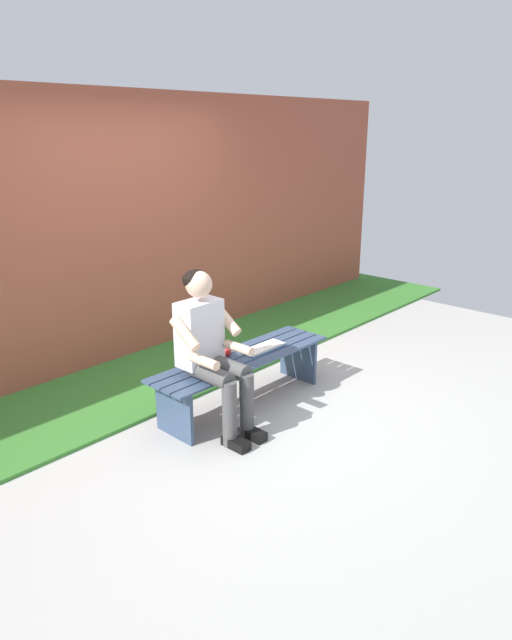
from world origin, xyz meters
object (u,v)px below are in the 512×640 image
book_open (263,348)px  person_seated (211,346)px  apple (227,352)px  bench_near (243,368)px

book_open → person_seated: bearing=7.6°
apple → book_open: 0.34m
bench_near → apple: (0.08, -0.10, 0.14)m
bench_near → person_seated: 0.57m
person_seated → book_open: person_seated is taller
bench_near → person_seated: size_ratio=1.38×
apple → person_seated: bearing=28.7°
bench_near → book_open: bearing=175.6°
bench_near → book_open: (-0.24, 0.02, 0.11)m
person_seated → book_open: size_ratio=3.00×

